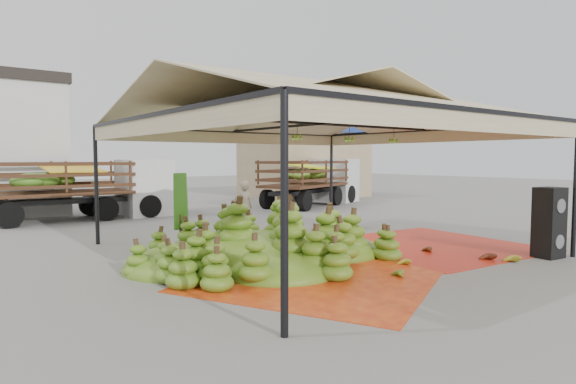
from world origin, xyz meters
TOP-DOWN VIEW (x-y plane):
  - ground at (0.00, 0.00)m, footprint 90.00×90.00m
  - canopy_tent at (0.00, 0.00)m, footprint 8.10×8.10m
  - building_tan at (10.00, 13.00)m, footprint 6.30×5.30m
  - tarp_left at (-1.73, -2.01)m, footprint 5.52×5.44m
  - tarp_right at (2.67, -1.22)m, footprint 4.63×4.83m
  - banana_heap at (-1.61, -0.23)m, footprint 7.53×7.01m
  - hand_yellow_a at (2.26, -3.52)m, footprint 0.54×0.46m
  - hand_yellow_b at (0.26, -2.33)m, footprint 0.45×0.40m
  - hand_red_a at (1.76, -1.70)m, footprint 0.55×0.52m
  - hand_red_b at (2.06, -3.11)m, footprint 0.58×0.52m
  - hand_green at (-0.63, -2.85)m, footprint 0.55×0.51m
  - hanging_bunches at (0.24, -0.76)m, footprint 3.24×0.24m
  - speaker_stack at (3.48, -3.70)m, footprint 0.62×0.55m
  - banana_leaves at (-2.64, 2.12)m, footprint 0.96×1.36m
  - vendor at (-0.13, 3.19)m, footprint 0.65×0.51m
  - truck_left at (-2.71, 9.54)m, footprint 6.26×2.25m
  - truck_right at (7.25, 8.69)m, footprint 6.63×4.34m

SIDE VIEW (x-z plane):
  - ground at x=0.00m, z-range 0.00..0.00m
  - banana_leaves at x=-2.64m, z-range -1.85..1.85m
  - tarp_left at x=-1.73m, z-range 0.00..0.01m
  - tarp_right at x=2.67m, z-range 0.00..0.01m
  - hand_yellow_b at x=0.26m, z-range 0.00..0.18m
  - hand_green at x=-0.63m, z-range 0.00..0.20m
  - hand_red_a at x=1.76m, z-range 0.00..0.20m
  - hand_yellow_a at x=2.26m, z-range 0.00..0.22m
  - hand_red_b at x=2.06m, z-range 0.00..0.22m
  - banana_heap at x=-1.61m, z-range 0.00..1.29m
  - vendor at x=-0.13m, z-range 0.00..1.55m
  - speaker_stack at x=3.48m, z-range 0.00..1.56m
  - truck_left at x=-2.71m, z-range 0.25..2.39m
  - truck_right at x=7.25m, z-range 0.25..2.41m
  - building_tan at x=10.00m, z-range 0.02..4.12m
  - hanging_bunches at x=0.24m, z-range 2.52..2.72m
  - canopy_tent at x=0.00m, z-range 1.30..5.30m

